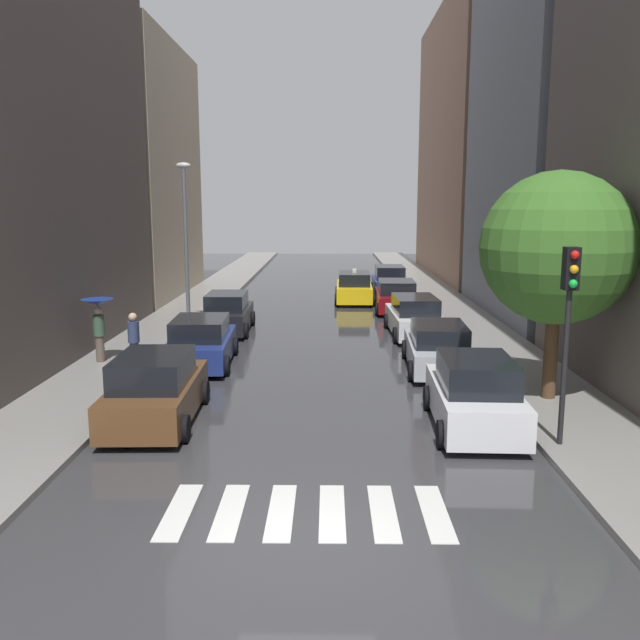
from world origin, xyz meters
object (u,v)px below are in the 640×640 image
Objects in this scene: parked_car_left_second at (201,343)px; pedestrian_by_kerb at (134,339)px; parked_car_right_third at (414,317)px; parked_car_left_nearest at (155,390)px; parked_car_right_fourth at (396,297)px; parked_car_right_fifth at (389,282)px; traffic_light_right_corner at (569,302)px; parked_car_right_second at (438,348)px; parked_car_left_third at (227,314)px; parked_car_right_nearest at (475,396)px; street_tree_right at (557,248)px; lamp_post_left at (186,233)px; pedestrian_near_tree at (98,316)px; taxi_midroad at (354,288)px.

parked_car_left_second is 2.21m from pedestrian_by_kerb.
parked_car_right_third is (7.69, 5.07, 0.00)m from parked_car_left_second.
pedestrian_by_kerb is at bearing 115.84° from parked_car_left_second.
parked_car_left_nearest is at bearing 143.14° from parked_car_right_third.
parked_car_right_fifth is at bearing 0.59° from parked_car_right_fourth.
parked_car_left_second is at bearing -1.94° from parked_car_left_nearest.
parked_car_right_fourth is at bearing 95.22° from traffic_light_right_corner.
parked_car_right_second is 5.57m from parked_car_right_third.
parked_car_left_third is at bearing 127.74° from parked_car_right_fourth.
parked_car_right_fifth is at bearing 2.15° from parked_car_right_nearest.
lamp_post_left is at bearing 139.25° from street_tree_right.
parked_car_right_nearest is 4.68m from street_tree_right.
parked_car_right_second is (7.78, 5.31, -0.08)m from parked_car_left_nearest.
parked_car_right_nearest is 0.71× the size of street_tree_right.
parked_car_left_second is at bearing 171.82° from pedestrian_near_tree.
lamp_post_left is (1.63, 6.31, 2.39)m from pedestrian_near_tree.
pedestrian_by_kerb reaches higher than parked_car_right_fifth.
parked_car_right_fifth is 2.09× the size of pedestrian_near_tree.
lamp_post_left is (-9.46, 6.69, 3.35)m from parked_car_right_second.
parked_car_right_third is 1.05× the size of parked_car_right_fourth.
lamp_post_left reaches higher than parked_car_right_nearest.
traffic_light_right_corner reaches higher than pedestrian_near_tree.
parked_car_right_fourth is at bearing -42.18° from pedestrian_by_kerb.
pedestrian_by_kerb is (-9.68, -0.55, 0.37)m from parked_car_right_second.
traffic_light_right_corner is (1.58, -1.42, 2.46)m from parked_car_right_nearest.
parked_car_right_fourth is 1.06× the size of traffic_light_right_corner.
parked_car_left_nearest is 11.55m from parked_car_left_third.
lamp_post_left reaches higher than parked_car_right_third.
parked_car_right_nearest is 3.25m from traffic_light_right_corner.
parked_car_right_nearest is at bearing 138.17° from traffic_light_right_corner.
parked_car_right_nearest is at bearing 178.58° from parked_car_right_third.
parked_car_left_second is at bearing 140.73° from traffic_light_right_corner.
parked_car_right_third is at bearing -177.02° from parked_car_right_fourth.
pedestrian_near_tree is (-11.09, 0.38, 0.96)m from parked_car_right_second.
pedestrian_near_tree is 1.79m from pedestrian_by_kerb.
parked_car_right_third is 2.67× the size of pedestrian_by_kerb.
parked_car_left_third reaches higher than parked_car_left_second.
parked_car_right_third is (-0.02, 11.26, -0.06)m from parked_car_right_nearest.
parked_car_left_nearest is 9.42m from parked_car_right_second.
parked_car_right_third is at bearing -165.91° from taxi_midroad.
pedestrian_near_tree is at bearing 149.33° from traffic_light_right_corner.
parked_car_left_third is 6.80m from pedestrian_near_tree.
traffic_light_right_corner is at bearing -102.59° from parked_car_left_nearest.
parked_car_right_nearest reaches higher than parked_car_right_fourth.
parked_car_right_nearest is at bearing -177.83° from parked_car_right_second.
parked_car_left_second is 1.03× the size of traffic_light_right_corner.
street_tree_right reaches higher than parked_car_left_third.
taxi_midroad is at bearing -30.52° from pedestrian_by_kerb.
parked_car_right_fourth is at bearing -0.42° from parked_car_right_third.
parked_car_left_nearest is 0.99× the size of parked_car_right_fourth.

